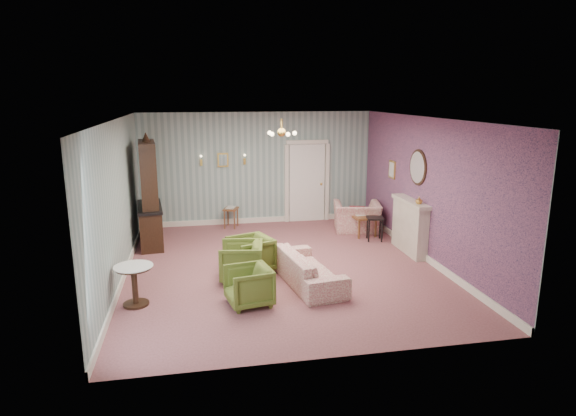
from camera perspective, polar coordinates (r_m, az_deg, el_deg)
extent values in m
plane|color=#94565A|center=(9.80, -0.71, -6.85)|extent=(7.00, 7.00, 0.00)
plane|color=white|center=(9.22, -0.76, 10.34)|extent=(7.00, 7.00, 0.00)
plane|color=gray|center=(12.81, -3.51, 4.60)|extent=(6.00, 0.00, 6.00)
plane|color=gray|center=(6.10, 5.10, -5.11)|extent=(6.00, 0.00, 6.00)
plane|color=gray|center=(9.36, -19.12, 0.69)|extent=(0.00, 7.00, 7.00)
plane|color=gray|center=(10.35, 15.85, 2.06)|extent=(0.00, 7.00, 7.00)
plane|color=#BD5E7F|center=(10.34, 15.78, 2.06)|extent=(0.00, 7.00, 7.00)
imported|color=#5A6C25|center=(8.04, -4.61, -8.81)|extent=(0.76, 0.79, 0.71)
imported|color=#5A6C25|center=(9.07, -5.46, -5.96)|extent=(0.82, 0.86, 0.78)
imported|color=#5A6C25|center=(9.46, -4.38, -5.21)|extent=(0.90, 0.93, 0.76)
imported|color=#A7434F|center=(8.88, 2.37, -6.39)|extent=(0.86, 2.04, 0.77)
imported|color=#A7434F|center=(12.27, 8.03, -0.48)|extent=(1.24, 0.94, 0.97)
imported|color=gold|center=(10.32, 14.98, 0.86)|extent=(0.15, 0.15, 0.15)
cube|color=maroon|center=(12.12, 8.03, -0.68)|extent=(0.41, 0.28, 0.39)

